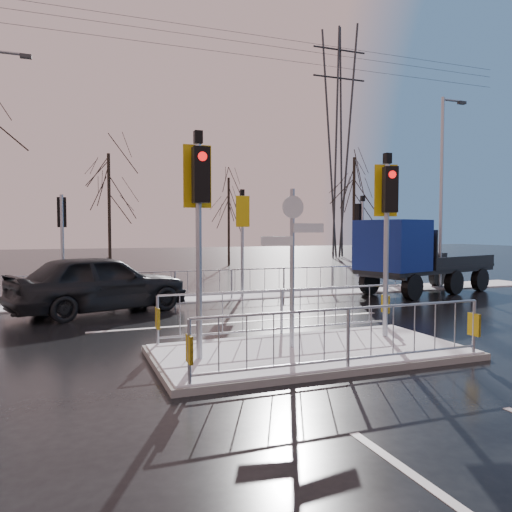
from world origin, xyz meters
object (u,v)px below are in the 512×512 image
object	(u,v)px
traffic_island	(310,336)
street_lamp_right	(443,184)
car_far_lane	(100,283)
flatbed_truck	(407,255)

from	to	relation	value
traffic_island	street_lamp_right	bearing A→B (deg)	38.73
car_far_lane	flatbed_truck	xyz separation A→B (m)	(10.94, 0.10, 0.61)
traffic_island	flatbed_truck	bearing A→B (deg)	42.19
car_far_lane	street_lamp_right	xyz separation A→B (m)	(14.05, 1.82, 3.52)
traffic_island	car_far_lane	xyz separation A→B (m)	(-3.47, 6.67, 0.48)
car_far_lane	flatbed_truck	bearing A→B (deg)	-109.32
flatbed_truck	street_lamp_right	world-z (taller)	street_lamp_right
traffic_island	street_lamp_right	world-z (taller)	street_lamp_right
car_far_lane	flatbed_truck	distance (m)	10.95
flatbed_truck	street_lamp_right	distance (m)	4.60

